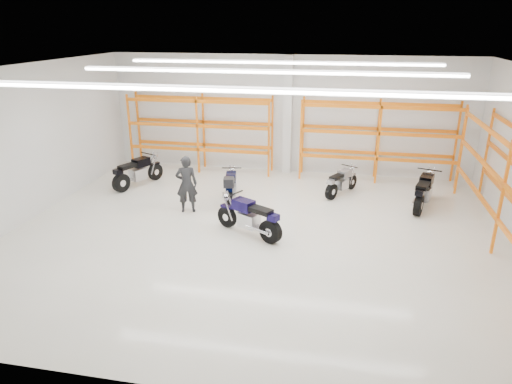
% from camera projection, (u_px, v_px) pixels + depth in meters
% --- Properties ---
extents(ground, '(14.00, 14.00, 0.00)m').
position_uv_depth(ground, '(259.00, 234.00, 12.86)').
color(ground, beige).
rests_on(ground, ground).
extents(room_shell, '(14.02, 12.02, 4.51)m').
position_uv_depth(room_shell, '(260.00, 118.00, 11.74)').
color(room_shell, white).
rests_on(room_shell, ground).
extents(motorcycle_main, '(2.05, 1.22, 1.10)m').
position_uv_depth(motorcycle_main, '(251.00, 218.00, 12.57)').
color(motorcycle_main, black).
rests_on(motorcycle_main, ground).
extents(motorcycle_back_a, '(1.13, 2.11, 1.11)m').
position_uv_depth(motorcycle_back_a, '(136.00, 173.00, 16.41)').
color(motorcycle_back_a, black).
rests_on(motorcycle_back_a, ground).
extents(motorcycle_back_b, '(0.77, 2.09, 1.08)m').
position_uv_depth(motorcycle_back_b, '(231.00, 187.00, 14.99)').
color(motorcycle_back_b, black).
rests_on(motorcycle_back_b, ground).
extents(motorcycle_back_c, '(1.06, 1.71, 0.93)m').
position_uv_depth(motorcycle_back_c, '(341.00, 183.00, 15.64)').
color(motorcycle_back_c, black).
rests_on(motorcycle_back_c, ground).
extents(motorcycle_back_d, '(1.03, 2.22, 1.12)m').
position_uv_depth(motorcycle_back_d, '(424.00, 192.00, 14.49)').
color(motorcycle_back_d, black).
rests_on(motorcycle_back_d, ground).
extents(standing_man, '(0.75, 0.60, 1.81)m').
position_uv_depth(standing_man, '(187.00, 184.00, 14.08)').
color(standing_man, black).
rests_on(standing_man, ground).
extents(structural_column, '(0.32, 0.32, 4.50)m').
position_uv_depth(structural_column, '(288.00, 116.00, 17.44)').
color(structural_column, white).
rests_on(structural_column, ground).
extents(pallet_racking_back_left, '(5.67, 0.87, 3.00)m').
position_uv_depth(pallet_racking_back_left, '(200.00, 126.00, 17.90)').
color(pallet_racking_back_left, orange).
rests_on(pallet_racking_back_left, ground).
extents(pallet_racking_back_right, '(5.67, 0.87, 3.00)m').
position_uv_depth(pallet_racking_back_right, '(378.00, 134.00, 16.67)').
color(pallet_racking_back_right, orange).
rests_on(pallet_racking_back_right, ground).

